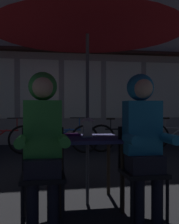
# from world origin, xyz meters

# --- Properties ---
(ground_plane) EXTENTS (60.00, 60.00, 0.00)m
(ground_plane) POSITION_xyz_m (0.00, 0.00, 0.00)
(ground_plane) COLOR black
(cafe_table) EXTENTS (0.72, 0.72, 0.74)m
(cafe_table) POSITION_xyz_m (0.00, 0.00, 0.64)
(cafe_table) COLOR navy
(cafe_table) RESTS_ON ground_plane
(patio_umbrella) EXTENTS (2.10, 2.10, 2.31)m
(patio_umbrella) POSITION_xyz_m (0.00, 0.00, 2.06)
(patio_umbrella) COLOR #4C4C51
(patio_umbrella) RESTS_ON ground_plane
(lantern) EXTENTS (0.11, 0.11, 0.23)m
(lantern) POSITION_xyz_m (0.00, 0.00, 0.86)
(lantern) COLOR white
(lantern) RESTS_ON cafe_table
(chair_left) EXTENTS (0.40, 0.40, 0.87)m
(chair_left) POSITION_xyz_m (-0.48, -0.37, 0.49)
(chair_left) COLOR black
(chair_left) RESTS_ON ground_plane
(chair_right) EXTENTS (0.40, 0.40, 0.87)m
(chair_right) POSITION_xyz_m (0.48, -0.37, 0.49)
(chair_right) COLOR black
(chair_right) RESTS_ON ground_plane
(person_left_hooded) EXTENTS (0.45, 0.56, 1.40)m
(person_left_hooded) POSITION_xyz_m (-0.48, -0.43, 0.85)
(person_left_hooded) COLOR black
(person_left_hooded) RESTS_ON ground_plane
(person_right_hooded) EXTENTS (0.45, 0.56, 1.40)m
(person_right_hooded) POSITION_xyz_m (0.48, -0.43, 0.85)
(person_right_hooded) COLOR black
(person_right_hooded) RESTS_ON ground_plane
(shopfront_building) EXTENTS (10.00, 0.93, 6.20)m
(shopfront_building) POSITION_xyz_m (0.65, 5.39, 3.09)
(shopfront_building) COLOR #9E9389
(shopfront_building) RESTS_ON ground_plane
(bicycle_third) EXTENTS (1.68, 0.20, 0.84)m
(bicycle_third) POSITION_xyz_m (-0.05, 3.42, 0.35)
(bicycle_third) COLOR black
(bicycle_third) RESTS_ON ground_plane
(bicycle_fourth) EXTENTS (1.68, 0.21, 0.84)m
(bicycle_fourth) POSITION_xyz_m (1.38, 3.40, 0.35)
(bicycle_fourth) COLOR black
(bicycle_fourth) RESTS_ON ground_plane
(bicycle_fifth) EXTENTS (1.65, 0.41, 0.84)m
(bicycle_fifth) POSITION_xyz_m (2.82, 3.49, 0.35)
(bicycle_fifth) COLOR black
(bicycle_fifth) RESTS_ON ground_plane
(book) EXTENTS (0.22, 0.17, 0.02)m
(book) POSITION_xyz_m (-0.17, 0.17, 0.75)
(book) COLOR #661E7A
(book) RESTS_ON cafe_table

